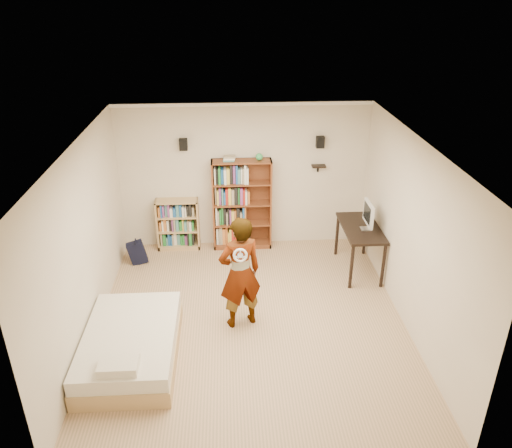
{
  "coord_description": "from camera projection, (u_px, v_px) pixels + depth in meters",
  "views": [
    {
      "loc": [
        -0.29,
        -6.05,
        4.53
      ],
      "look_at": [
        0.11,
        0.6,
        1.3
      ],
      "focal_mm": 35.0,
      "sensor_mm": 36.0,
      "label": 1
    }
  ],
  "objects": [
    {
      "name": "crown_molding",
      "position": [
        250.0,
        147.0,
        6.26
      ],
      "size": [
        4.5,
        5.0,
        0.06
      ],
      "color": "white",
      "rests_on": "room_shell"
    },
    {
      "name": "tall_bookshelf",
      "position": [
        242.0,
        205.0,
        9.15
      ],
      "size": [
        1.08,
        0.31,
        1.71
      ],
      "primitive_type": null,
      "color": "brown",
      "rests_on": "ground"
    },
    {
      "name": "speaker_right",
      "position": [
        320.0,
        142.0,
        8.78
      ],
      "size": [
        0.14,
        0.12,
        0.2
      ],
      "primitive_type": "cube",
      "color": "black",
      "rests_on": "room_shell"
    },
    {
      "name": "room_shell",
      "position": [
        251.0,
        213.0,
        6.66
      ],
      "size": [
        4.52,
        5.02,
        2.71
      ],
      "color": "beige",
      "rests_on": "ground"
    },
    {
      "name": "wii_wheel",
      "position": [
        240.0,
        255.0,
        6.51
      ],
      "size": [
        0.19,
        0.07,
        0.2
      ],
      "primitive_type": "torus",
      "rotation": [
        1.36,
        0.0,
        0.0
      ],
      "color": "silver",
      "rests_on": "person"
    },
    {
      "name": "imac",
      "position": [
        367.0,
        216.0,
        8.2
      ],
      "size": [
        0.1,
        0.48,
        0.48
      ],
      "primitive_type": null,
      "rotation": [
        0.0,
        0.0,
        0.02
      ],
      "color": "silver",
      "rests_on": "computer_desk"
    },
    {
      "name": "speaker_left",
      "position": [
        183.0,
        144.0,
        8.65
      ],
      "size": [
        0.14,
        0.12,
        0.2
      ],
      "primitive_type": "cube",
      "color": "black",
      "rests_on": "room_shell"
    },
    {
      "name": "navy_bag",
      "position": [
        137.0,
        252.0,
        8.85
      ],
      "size": [
        0.35,
        0.27,
        0.43
      ],
      "primitive_type": null,
      "rotation": [
        0.0,
        0.0,
        0.2
      ],
      "color": "black",
      "rests_on": "ground"
    },
    {
      "name": "low_bookshelf",
      "position": [
        178.0,
        224.0,
        9.26
      ],
      "size": [
        0.78,
        0.29,
        0.97
      ],
      "primitive_type": null,
      "color": "tan",
      "rests_on": "ground"
    },
    {
      "name": "computer_desk",
      "position": [
        359.0,
        249.0,
        8.56
      ],
      "size": [
        0.61,
        1.22,
        0.83
      ],
      "primitive_type": null,
      "color": "black",
      "rests_on": "ground"
    },
    {
      "name": "wall_shelf",
      "position": [
        319.0,
        166.0,
        8.99
      ],
      "size": [
        0.25,
        0.16,
        0.02
      ],
      "primitive_type": "cube",
      "color": "black",
      "rests_on": "room_shell"
    },
    {
      "name": "ground",
      "position": [
        251.0,
        320.0,
        7.43
      ],
      "size": [
        4.5,
        5.0,
        0.01
      ],
      "primitive_type": "cube",
      "color": "tan",
      "rests_on": "ground"
    },
    {
      "name": "daybed",
      "position": [
        131.0,
        342.0,
        6.56
      ],
      "size": [
        1.2,
        1.85,
        0.55
      ],
      "primitive_type": null,
      "color": "silver",
      "rests_on": "ground"
    },
    {
      "name": "person",
      "position": [
        240.0,
        273.0,
        7.0
      ],
      "size": [
        0.73,
        0.6,
        1.72
      ],
      "primitive_type": "imported",
      "rotation": [
        0.0,
        0.0,
        3.48
      ],
      "color": "black",
      "rests_on": "ground"
    }
  ]
}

